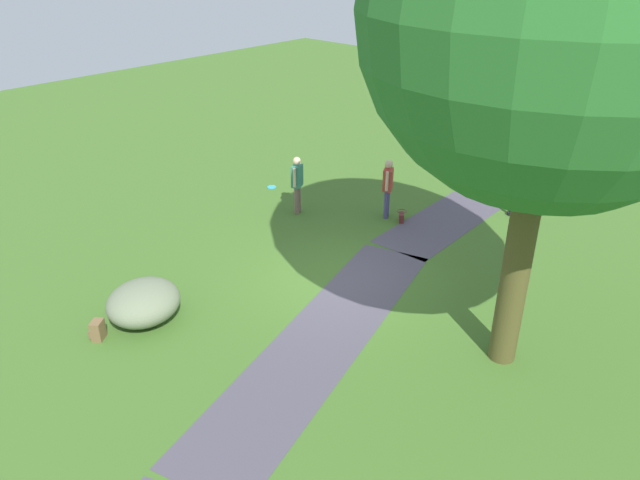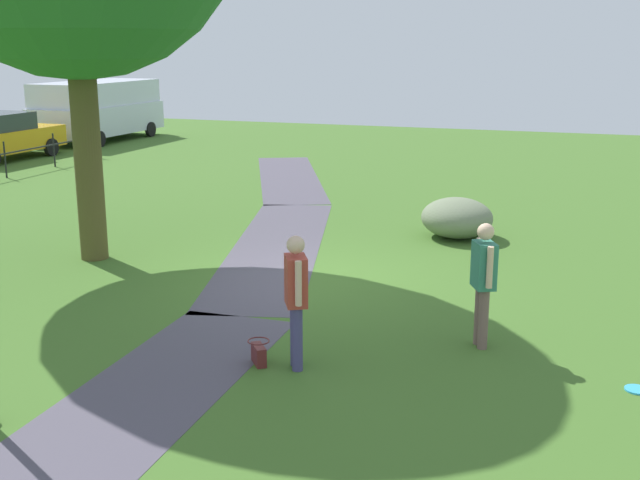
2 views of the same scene
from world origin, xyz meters
name	(u,v)px [view 1 (image 1 of 2)]	position (x,y,z in m)	size (l,w,h in m)	color
ground_plane	(340,281)	(0.00, 0.00, 0.00)	(48.00, 48.00, 0.00)	#3F6725
footpath_segment_near	(474,202)	(-6.00, -0.03, 0.00)	(8.05, 1.89, 0.01)	#4C4653
footpath_segment_mid	(322,339)	(1.86, 1.14, 0.00)	(8.15, 3.68, 0.01)	#4C4653
large_shade_tree	(561,10)	(0.01, 3.96, 6.08)	(5.84, 5.84, 9.01)	#4E4822
lamp_post	(523,133)	(-5.89, 1.18, 2.35)	(0.28, 0.28, 3.84)	black
lawn_boulder	(144,302)	(3.78, -1.99, 0.40)	(1.94, 1.88, 0.80)	slate
woman_with_handbag	(388,185)	(-3.46, -1.31, 0.95)	(0.47, 0.38, 1.65)	#443F71
man_near_boulder	(297,181)	(-2.01, -3.30, 0.94)	(0.47, 0.37, 1.64)	#755952
handbag_on_grass	(401,217)	(-3.50, -0.83, 0.14)	(0.38, 0.38, 0.31)	maroon
backpack_by_boulder	(97,330)	(4.78, -2.09, 0.19)	(0.35, 0.35, 0.40)	brown
frisbee_on_grass	(272,187)	(-2.78, -5.19, 0.01)	(0.27, 0.27, 0.02)	#36AAD8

